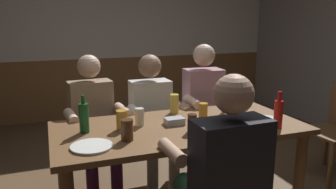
% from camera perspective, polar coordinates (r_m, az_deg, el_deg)
% --- Properties ---
extents(back_wall_upper, '(5.35, 0.12, 1.56)m').
position_cam_1_polar(back_wall_upper, '(5.23, -10.68, 14.72)').
color(back_wall_upper, silver).
extents(back_wall_wainscot, '(5.35, 0.12, 0.91)m').
position_cam_1_polar(back_wall_wainscot, '(5.33, -10.13, 1.35)').
color(back_wall_wainscot, brown).
rests_on(back_wall_wainscot, ground_plane).
extents(dining_table, '(1.83, 0.86, 0.73)m').
position_cam_1_polar(dining_table, '(2.51, 1.95, -7.43)').
color(dining_table, brown).
rests_on(dining_table, ground_plane).
extents(person_0, '(0.53, 0.55, 1.20)m').
position_cam_1_polar(person_0, '(2.97, -12.53, -4.07)').
color(person_0, '#997F60').
rests_on(person_0, ground_plane).
extents(person_1, '(0.51, 0.52, 1.18)m').
position_cam_1_polar(person_1, '(3.09, -2.56, -3.11)').
color(person_1, silver).
rests_on(person_1, ground_plane).
extents(person_2, '(0.52, 0.55, 1.26)m').
position_cam_1_polar(person_2, '(3.28, 6.44, -1.52)').
color(person_2, '#B78493').
rests_on(person_2, ground_plane).
extents(person_3, '(0.56, 0.53, 1.23)m').
position_cam_1_polar(person_3, '(1.95, 9.31, -12.41)').
color(person_3, black).
rests_on(person_3, ground_plane).
extents(table_candle, '(0.04, 0.04, 0.08)m').
position_cam_1_polar(table_candle, '(2.83, 9.46, -2.28)').
color(table_candle, '#F9E08C').
rests_on(table_candle, dining_table).
extents(condiment_caddy, '(0.14, 0.10, 0.05)m').
position_cam_1_polar(condiment_caddy, '(2.49, 1.09, -4.55)').
color(condiment_caddy, '#B2B7BC').
rests_on(condiment_caddy, dining_table).
extents(plate_0, '(0.26, 0.26, 0.01)m').
position_cam_1_polar(plate_0, '(2.12, -12.88, -8.62)').
color(plate_0, white).
rests_on(plate_0, dining_table).
extents(plate_1, '(0.21, 0.21, 0.01)m').
position_cam_1_polar(plate_1, '(2.70, 16.20, -4.08)').
color(plate_1, white).
rests_on(plate_1, dining_table).
extents(bottle_0, '(0.07, 0.07, 0.26)m').
position_cam_1_polar(bottle_0, '(2.37, -14.13, -3.82)').
color(bottle_0, '#195923').
rests_on(bottle_0, dining_table).
extents(bottle_1, '(0.06, 0.06, 0.27)m').
position_cam_1_polar(bottle_1, '(2.52, 18.29, -3.03)').
color(bottle_1, red).
rests_on(bottle_1, dining_table).
extents(pint_glass_0, '(0.07, 0.07, 0.13)m').
position_cam_1_polar(pint_glass_0, '(3.04, 11.75, -0.80)').
color(pint_glass_0, gold).
rests_on(pint_glass_0, dining_table).
extents(pint_glass_1, '(0.07, 0.07, 0.16)m').
position_cam_1_polar(pint_glass_1, '(2.77, 1.07, -1.59)').
color(pint_glass_1, '#E5C64C').
rests_on(pint_glass_1, dining_table).
extents(pint_glass_2, '(0.08, 0.08, 0.14)m').
position_cam_1_polar(pint_glass_2, '(2.38, -7.88, -4.35)').
color(pint_glass_2, gold).
rests_on(pint_glass_2, dining_table).
extents(pint_glass_3, '(0.08, 0.08, 0.14)m').
position_cam_1_polar(pint_glass_3, '(2.18, -7.00, -6.02)').
color(pint_glass_3, '#4C2D19').
rests_on(pint_glass_3, dining_table).
extents(pint_glass_4, '(0.07, 0.07, 0.12)m').
position_cam_1_polar(pint_glass_4, '(2.64, 6.02, -2.79)').
color(pint_glass_4, gold).
rests_on(pint_glass_4, dining_table).
extents(pint_glass_5, '(0.06, 0.06, 0.13)m').
position_cam_1_polar(pint_glass_5, '(2.32, 4.12, -4.89)').
color(pint_glass_5, '#4C2D19').
rests_on(pint_glass_5, dining_table).
extents(pint_glass_6, '(0.07, 0.07, 0.13)m').
position_cam_1_polar(pint_glass_6, '(2.46, -4.87, -3.84)').
color(pint_glass_6, white).
rests_on(pint_glass_6, dining_table).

